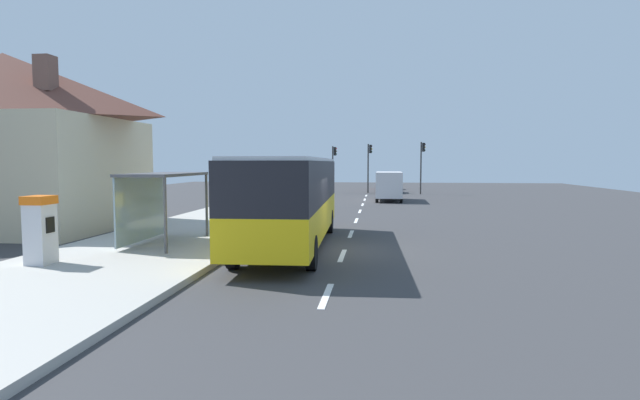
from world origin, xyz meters
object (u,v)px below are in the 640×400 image
(bus, at_px, (290,196))
(traffic_light_median, at_px, (369,160))
(sedan_far, at_px, (388,185))
(ticket_machine, at_px, (40,229))
(recycling_bin_green, at_px, (235,224))
(recycling_bin_yellow, at_px, (239,222))
(house_behind_platform, at_px, (6,140))
(traffic_light_near_side, at_px, (422,160))
(traffic_light_far_side, at_px, (334,162))
(recycling_bin_blue, at_px, (244,220))
(white_van, at_px, (389,184))
(bus_shelter, at_px, (156,189))
(sedan_near, at_px, (387,182))

(bus, distance_m, traffic_light_median, 33.27)
(sedan_far, distance_m, ticket_machine, 39.55)
(recycling_bin_green, relative_size, recycling_bin_yellow, 1.00)
(sedan_far, bearing_deg, house_behind_platform, -120.63)
(traffic_light_near_side, height_order, traffic_light_far_side, traffic_light_near_side)
(recycling_bin_blue, height_order, traffic_light_far_side, traffic_light_far_side)
(recycling_bin_green, xyz_separation_m, house_behind_platform, (-11.27, 2.12, 3.43))
(traffic_light_far_side, bearing_deg, traffic_light_near_side, -5.32)
(sedan_far, relative_size, traffic_light_median, 0.90)
(white_van, bearing_deg, traffic_light_median, 99.69)
(recycling_bin_green, xyz_separation_m, bus_shelter, (-2.21, -2.11, 1.44))
(recycling_bin_blue, distance_m, house_behind_platform, 11.81)
(sedan_far, height_order, recycling_bin_blue, sedan_far)
(traffic_light_near_side, bearing_deg, ticket_machine, -110.56)
(white_van, xyz_separation_m, traffic_light_median, (-1.80, 10.54, 1.92))
(bus_shelter, bearing_deg, recycling_bin_blue, 57.79)
(ticket_machine, bearing_deg, traffic_light_far_side, 82.35)
(white_van, bearing_deg, recycling_bin_green, -106.81)
(bus, bearing_deg, traffic_light_median, 86.35)
(sedan_near, relative_size, traffic_light_median, 0.91)
(traffic_light_median, relative_size, bus_shelter, 1.23)
(bus, xyz_separation_m, traffic_light_near_side, (7.21, 31.57, 1.49))
(bus, relative_size, traffic_light_median, 2.26)
(recycling_bin_green, bearing_deg, sedan_near, 80.49)
(white_van, height_order, sedan_far, white_van)
(traffic_light_near_side, bearing_deg, white_van, -110.25)
(bus, distance_m, sedan_far, 33.84)
(sedan_near, height_order, traffic_light_near_side, traffic_light_near_side)
(white_van, relative_size, recycling_bin_green, 5.50)
(recycling_bin_blue, height_order, traffic_light_median, traffic_light_median)
(ticket_machine, distance_m, traffic_light_median, 38.74)
(white_van, bearing_deg, recycling_bin_yellow, -107.35)
(traffic_light_far_side, bearing_deg, recycling_bin_blue, -92.14)
(recycling_bin_blue, relative_size, traffic_light_near_side, 0.19)
(bus_shelter, bearing_deg, recycling_bin_yellow, 51.81)
(house_behind_platform, bearing_deg, sedan_far, 59.37)
(white_van, xyz_separation_m, house_behind_platform, (-17.67, -19.07, 2.74))
(sedan_near, distance_m, recycling_bin_green, 39.35)
(sedan_near, bearing_deg, traffic_light_near_side, -69.79)
(traffic_light_near_side, xyz_separation_m, traffic_light_far_side, (-8.60, 0.80, -0.21))
(bus, bearing_deg, recycling_bin_green, 149.90)
(sedan_far, height_order, traffic_light_median, traffic_light_median)
(traffic_light_median, bearing_deg, sedan_far, 12.41)
(sedan_far, height_order, traffic_light_near_side, traffic_light_near_side)
(white_van, relative_size, traffic_light_near_side, 1.04)
(ticket_machine, distance_m, traffic_light_far_side, 37.33)
(sedan_near, relative_size, traffic_light_far_side, 0.96)
(sedan_near, bearing_deg, sedan_far, -90.02)
(sedan_far, height_order, ticket_machine, ticket_machine)
(white_van, xyz_separation_m, recycling_bin_blue, (-6.40, -19.78, -0.69))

